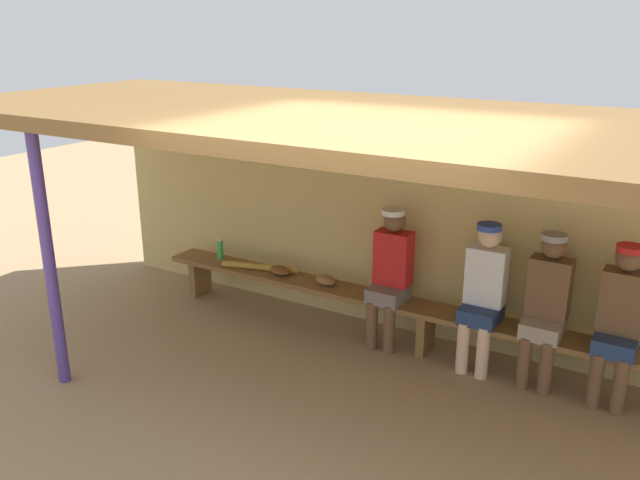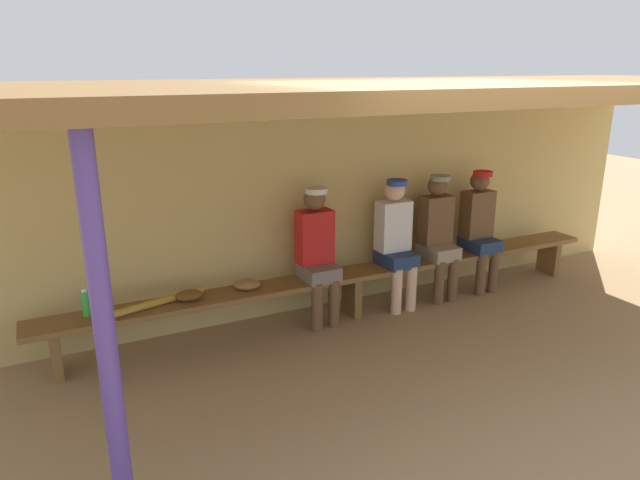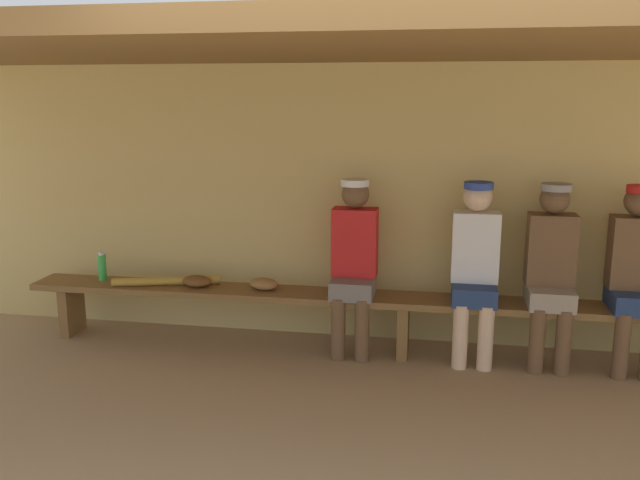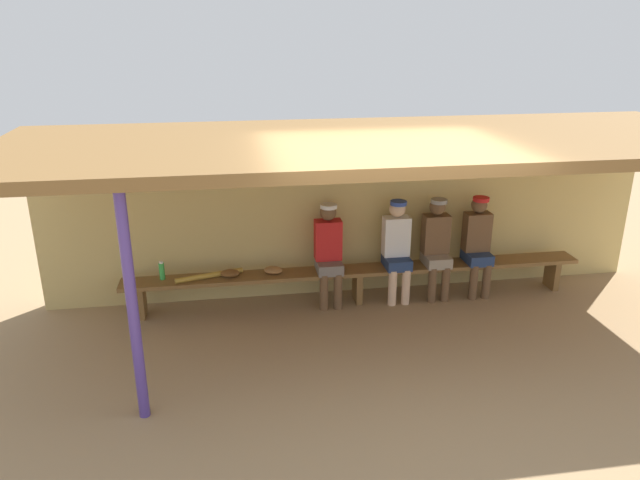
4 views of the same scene
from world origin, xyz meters
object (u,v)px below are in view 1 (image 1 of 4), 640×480
object	(u,v)px
bench	(427,315)
player_middle	(546,302)
baseball_glove_tan	(280,270)
player_leftmost	(620,317)
water_bottle_blue	(220,249)
baseball_bat	(260,267)
player_with_sunglasses	(390,271)
player_in_blue	(484,290)
support_post	(49,262)
baseball_glove_dark_brown	(326,280)

from	to	relation	value
bench	player_middle	distance (m)	1.11
baseball_glove_tan	player_leftmost	bearing A→B (deg)	-173.95
bench	water_bottle_blue	world-z (taller)	water_bottle_blue
player_middle	baseball_bat	distance (m)	2.96
bench	baseball_glove_tan	xyz separation A→B (m)	(-1.64, -0.00, 0.12)
bench	baseball_bat	xyz separation A→B (m)	(-1.90, -0.00, 0.11)
bench	player_leftmost	bearing A→B (deg)	0.13
player_with_sunglasses	water_bottle_blue	distance (m)	2.10
water_bottle_blue	player_with_sunglasses	bearing A→B (deg)	-1.27
player_middle	player_in_blue	size ratio (longest dim) A/B	1.00
player_leftmost	water_bottle_blue	xyz separation A→B (m)	(-4.09, 0.05, -0.17)
player_in_blue	water_bottle_blue	distance (m)	2.99
support_post	baseball_glove_dark_brown	distance (m)	2.61
player_in_blue	water_bottle_blue	bearing A→B (deg)	179.11
player_with_sunglasses	baseball_glove_tan	world-z (taller)	player_with_sunglasses
baseball_bat	support_post	bearing A→B (deg)	-121.60
bench	baseball_glove_dark_brown	bearing A→B (deg)	178.98
bench	player_with_sunglasses	xyz separation A→B (m)	(-0.39, 0.00, 0.36)
support_post	baseball_bat	size ratio (longest dim) A/B	2.57
baseball_glove_dark_brown	baseball_glove_tan	distance (m)	0.54
support_post	baseball_glove_tan	world-z (taller)	support_post
water_bottle_blue	player_in_blue	bearing A→B (deg)	-0.89
support_post	player_middle	distance (m)	4.14
player_middle	baseball_glove_tan	xyz separation A→B (m)	(-2.69, -0.00, -0.24)
baseball_glove_tan	baseball_glove_dark_brown	bearing A→B (deg)	-171.91
bench	player_with_sunglasses	distance (m)	0.53
support_post	baseball_bat	bearing A→B (deg)	74.13
baseball_glove_dark_brown	player_in_blue	bearing A→B (deg)	18.47
baseball_glove_dark_brown	baseball_glove_tan	size ratio (longest dim) A/B	1.00
player_middle	water_bottle_blue	world-z (taller)	player_middle
baseball_glove_tan	player_middle	bearing A→B (deg)	-173.93
support_post	player_in_blue	xyz separation A→B (m)	(3.01, 2.10, -0.35)
player_middle	baseball_bat	xyz separation A→B (m)	(-2.95, -0.00, -0.25)
player_leftmost	bench	bearing A→B (deg)	-179.87
support_post	bench	xyz separation A→B (m)	(2.50, 2.10, -0.71)
player_in_blue	baseball_glove_tan	size ratio (longest dim) A/B	5.60
player_with_sunglasses	player_in_blue	bearing A→B (deg)	0.00
player_middle	player_leftmost	xyz separation A→B (m)	(0.57, 0.00, 0.00)
baseball_glove_tan	baseball_bat	world-z (taller)	baseball_glove_tan
player_leftmost	baseball_glove_tan	distance (m)	3.27
player_with_sunglasses	water_bottle_blue	size ratio (longest dim) A/B	5.67
player_with_sunglasses	baseball_glove_tan	size ratio (longest dim) A/B	5.60
water_bottle_blue	baseball_glove_tan	distance (m)	0.84
baseball_glove_dark_brown	baseball_bat	world-z (taller)	baseball_glove_dark_brown
support_post	baseball_glove_dark_brown	size ratio (longest dim) A/B	9.17
player_leftmost	baseball_glove_dark_brown	size ratio (longest dim) A/B	5.60
player_middle	player_leftmost	size ratio (longest dim) A/B	1.00
baseball_glove_dark_brown	baseball_glove_tan	xyz separation A→B (m)	(-0.54, -0.02, 0.00)
bench	player_middle	xyz separation A→B (m)	(1.05, 0.00, 0.36)
player_in_blue	baseball_glove_tan	distance (m)	2.17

